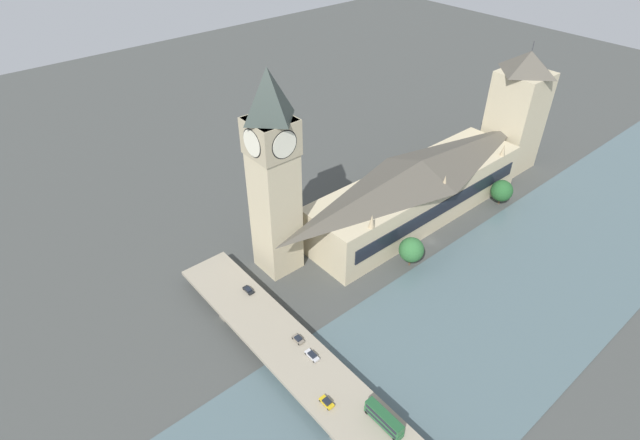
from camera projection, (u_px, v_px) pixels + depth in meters
name	position (u px, v px, depth m)	size (l,w,h in m)	color
ground_plane	(431.00, 241.00, 190.06)	(600.00, 600.00, 0.00)	#424442
river_water	(516.00, 292.00, 167.74)	(60.33, 360.00, 0.30)	#4C6066
parliament_hall	(418.00, 189.00, 196.25)	(25.47, 99.87, 25.47)	#C1B28E
clock_tower	(273.00, 171.00, 156.33)	(14.00, 14.00, 72.20)	#C1B28E
victoria_tower	(517.00, 112.00, 221.02)	(19.73, 19.73, 57.66)	#C1B28E
road_bridge	(354.00, 416.00, 126.39)	(152.66, 16.46, 5.19)	gray
double_decker_bus_mid	(384.00, 418.00, 121.95)	(11.33, 2.51, 4.72)	#235B33
car_northbound_mid	(312.00, 355.00, 139.56)	(4.66, 1.81, 1.44)	silver
car_northbound_tail	(298.00, 339.00, 144.27)	(3.85, 1.86, 1.42)	slate
car_southbound_mid	(327.00, 402.00, 127.67)	(4.10, 1.93, 1.43)	gold
car_southbound_tail	(248.00, 290.00, 160.57)	(4.22, 1.84, 1.27)	black
tree_embankment_near	(411.00, 250.00, 174.95)	(8.95, 8.95, 11.54)	brown
tree_embankment_mid	(502.00, 191.00, 206.52)	(9.00, 9.00, 11.01)	brown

